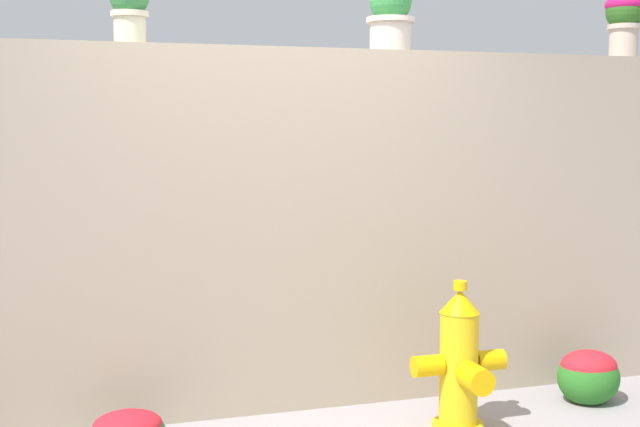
{
  "coord_description": "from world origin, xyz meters",
  "views": [
    {
      "loc": [
        -1.09,
        -3.62,
        1.64
      ],
      "look_at": [
        0.27,
        0.84,
        1.15
      ],
      "focal_mm": 46.56,
      "sensor_mm": 36.0,
      "label": 1
    }
  ],
  "objects_px": {
    "potted_plant_1": "(129,3)",
    "potted_plant_3": "(624,17)",
    "potted_plant_2": "(391,11)",
    "flower_bush_left": "(589,374)",
    "fire_hydrant": "(460,364)"
  },
  "relations": [
    {
      "from": "potted_plant_2",
      "to": "fire_hydrant",
      "type": "relative_size",
      "value": 0.5
    },
    {
      "from": "potted_plant_2",
      "to": "fire_hydrant",
      "type": "bearing_deg",
      "value": -76.71
    },
    {
      "from": "potted_plant_3",
      "to": "potted_plant_2",
      "type": "bearing_deg",
      "value": -179.55
    },
    {
      "from": "fire_hydrant",
      "to": "potted_plant_2",
      "type": "bearing_deg",
      "value": 103.29
    },
    {
      "from": "potted_plant_1",
      "to": "fire_hydrant",
      "type": "distance_m",
      "value": 2.66
    },
    {
      "from": "potted_plant_2",
      "to": "flower_bush_left",
      "type": "distance_m",
      "value": 2.46
    },
    {
      "from": "potted_plant_1",
      "to": "potted_plant_3",
      "type": "bearing_deg",
      "value": -1.02
    },
    {
      "from": "fire_hydrant",
      "to": "flower_bush_left",
      "type": "distance_m",
      "value": 0.97
    },
    {
      "from": "potted_plant_3",
      "to": "fire_hydrant",
      "type": "xyz_separation_m",
      "value": [
        -1.47,
        -0.68,
        -1.98
      ]
    },
    {
      "from": "potted_plant_2",
      "to": "potted_plant_3",
      "type": "xyz_separation_m",
      "value": [
        1.63,
        0.01,
        0.03
      ]
    },
    {
      "from": "potted_plant_1",
      "to": "potted_plant_2",
      "type": "distance_m",
      "value": 1.5
    },
    {
      "from": "potted_plant_1",
      "to": "potted_plant_3",
      "type": "distance_m",
      "value": 3.12
    },
    {
      "from": "potted_plant_2",
      "to": "fire_hydrant",
      "type": "height_order",
      "value": "potted_plant_2"
    },
    {
      "from": "potted_plant_1",
      "to": "potted_plant_3",
      "type": "xyz_separation_m",
      "value": [
        3.12,
        -0.06,
        0.03
      ]
    },
    {
      "from": "potted_plant_1",
      "to": "potted_plant_2",
      "type": "bearing_deg",
      "value": -2.61
    }
  ]
}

